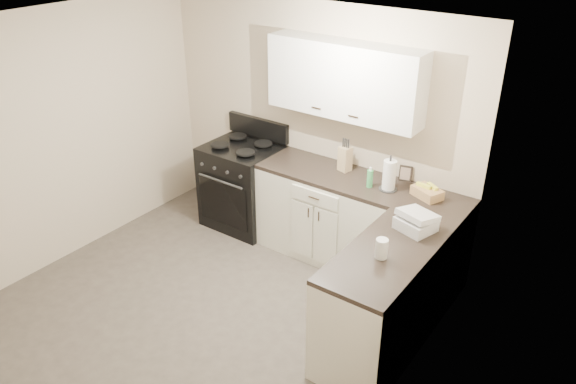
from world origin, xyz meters
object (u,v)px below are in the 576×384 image
Objects in this scene: knife_block at (345,159)px; paper_towel at (389,175)px; stove at (243,187)px; wicker_basket at (427,193)px; countertop_grill at (416,224)px.

knife_block is 0.55m from paper_towel.
wicker_basket is (2.09, 0.09, 0.52)m from stove.
wicker_basket is (0.35, 0.07, -0.10)m from paper_towel.
wicker_basket is at bearing 2.58° from stove.
knife_block reaches higher than countertop_grill.
paper_towel reaches higher than stove.
paper_towel reaches higher than knife_block.
knife_block is 0.94× the size of wicker_basket.
wicker_basket reaches higher than stove.
stove is at bearing -177.42° from wicker_basket.
knife_block is at bearing 165.22° from countertop_grill.
countertop_grill reaches higher than wicker_basket.
knife_block reaches higher than stove.
paper_towel is at bearing -168.71° from wicker_basket.
stove is 2.36m from countertop_grill.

